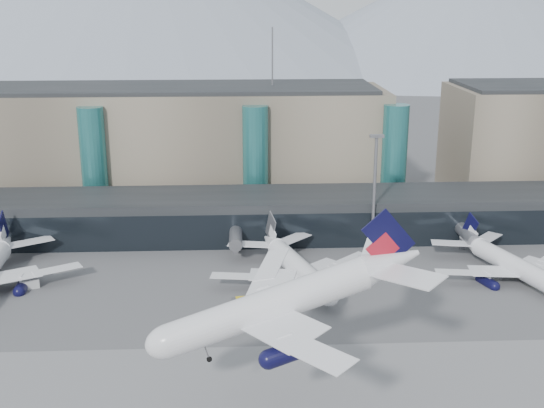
{
  "coord_description": "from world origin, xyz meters",
  "views": [
    {
      "loc": [
        1.26,
        -92.03,
        52.94
      ],
      "look_at": [
        7.15,
        32.0,
        15.51
      ],
      "focal_mm": 45.0,
      "sensor_mm": 36.0,
      "label": 1
    }
  ],
  "objects_px": {
    "veh_g": "(301,279)",
    "jet_parked_mid": "(293,258)",
    "veh_h": "(247,304)",
    "veh_e": "(544,277)",
    "veh_a": "(30,284)",
    "veh_d": "(359,263)",
    "jet_parked_right": "(505,256)",
    "hero_jet": "(295,291)",
    "lightmast_mid": "(375,186)",
    "veh_c": "(242,305)"
  },
  "relations": [
    {
      "from": "veh_g",
      "to": "jet_parked_mid",
      "type": "bearing_deg",
      "value": -172.01
    },
    {
      "from": "veh_h",
      "to": "veh_e",
      "type": "bearing_deg",
      "value": 2.88
    },
    {
      "from": "veh_a",
      "to": "veh_d",
      "type": "xyz_separation_m",
      "value": [
        64.46,
        7.61,
        -0.03
      ]
    },
    {
      "from": "jet_parked_right",
      "to": "veh_h",
      "type": "height_order",
      "value": "jet_parked_right"
    },
    {
      "from": "veh_a",
      "to": "veh_e",
      "type": "relative_size",
      "value": 1.11
    },
    {
      "from": "hero_jet",
      "to": "jet_parked_mid",
      "type": "height_order",
      "value": "hero_jet"
    },
    {
      "from": "jet_parked_mid",
      "to": "lightmast_mid",
      "type": "bearing_deg",
      "value": -68.14
    },
    {
      "from": "veh_g",
      "to": "veh_h",
      "type": "xyz_separation_m",
      "value": [
        -10.57,
        -11.47,
        0.39
      ]
    },
    {
      "from": "jet_parked_mid",
      "to": "veh_e",
      "type": "height_order",
      "value": "jet_parked_mid"
    },
    {
      "from": "hero_jet",
      "to": "veh_c",
      "type": "bearing_deg",
      "value": 93.3
    },
    {
      "from": "jet_parked_right",
      "to": "veh_g",
      "type": "xyz_separation_m",
      "value": [
        -40.82,
        -2.18,
        -3.34
      ]
    },
    {
      "from": "hero_jet",
      "to": "veh_c",
      "type": "height_order",
      "value": "hero_jet"
    },
    {
      "from": "hero_jet",
      "to": "veh_g",
      "type": "xyz_separation_m",
      "value": [
        4.85,
        43.81,
        -17.13
      ]
    },
    {
      "from": "lightmast_mid",
      "to": "hero_jet",
      "type": "height_order",
      "value": "lightmast_mid"
    },
    {
      "from": "veh_c",
      "to": "veh_d",
      "type": "height_order",
      "value": "veh_c"
    },
    {
      "from": "veh_d",
      "to": "veh_e",
      "type": "bearing_deg",
      "value": -70.52
    },
    {
      "from": "veh_e",
      "to": "veh_g",
      "type": "xyz_separation_m",
      "value": [
        -47.61,
        1.63,
        -0.12
      ]
    },
    {
      "from": "jet_parked_mid",
      "to": "veh_e",
      "type": "relative_size",
      "value": 12.34
    },
    {
      "from": "veh_e",
      "to": "veh_h",
      "type": "xyz_separation_m",
      "value": [
        -58.19,
        -9.84,
        0.28
      ]
    },
    {
      "from": "jet_parked_mid",
      "to": "veh_d",
      "type": "height_order",
      "value": "jet_parked_mid"
    },
    {
      "from": "veh_h",
      "to": "jet_parked_mid",
      "type": "bearing_deg",
      "value": 49.53
    },
    {
      "from": "veh_a",
      "to": "veh_c",
      "type": "xyz_separation_m",
      "value": [
        40.44,
        -11.78,
        0.17
      ]
    },
    {
      "from": "veh_c",
      "to": "veh_h",
      "type": "distance_m",
      "value": 0.98
    },
    {
      "from": "veh_a",
      "to": "veh_h",
      "type": "bearing_deg",
      "value": -38.17
    },
    {
      "from": "hero_jet",
      "to": "veh_a",
      "type": "xyz_separation_m",
      "value": [
        -47.04,
        43.69,
        -16.93
      ]
    },
    {
      "from": "jet_parked_right",
      "to": "veh_c",
      "type": "height_order",
      "value": "jet_parked_right"
    },
    {
      "from": "veh_a",
      "to": "lightmast_mid",
      "type": "bearing_deg",
      "value": -8.22
    },
    {
      "from": "jet_parked_mid",
      "to": "veh_c",
      "type": "distance_m",
      "value": 17.68
    },
    {
      "from": "jet_parked_mid",
      "to": "veh_d",
      "type": "bearing_deg",
      "value": -87.51
    },
    {
      "from": "lightmast_mid",
      "to": "veh_e",
      "type": "distance_m",
      "value": 38.53
    },
    {
      "from": "lightmast_mid",
      "to": "veh_h",
      "type": "xyz_separation_m",
      "value": [
        -27.87,
        -29.36,
        -13.32
      ]
    },
    {
      "from": "jet_parked_right",
      "to": "veh_a",
      "type": "relative_size",
      "value": 10.39
    },
    {
      "from": "hero_jet",
      "to": "veh_d",
      "type": "xyz_separation_m",
      "value": [
        17.42,
        51.3,
        -16.96
      ]
    },
    {
      "from": "hero_jet",
      "to": "jet_parked_right",
      "type": "distance_m",
      "value": 66.26
    },
    {
      "from": "lightmast_mid",
      "to": "jet_parked_right",
      "type": "height_order",
      "value": "lightmast_mid"
    },
    {
      "from": "veh_a",
      "to": "veh_e",
      "type": "xyz_separation_m",
      "value": [
        99.51,
        -1.51,
        -0.08
      ]
    },
    {
      "from": "veh_d",
      "to": "veh_g",
      "type": "bearing_deg",
      "value": 154.89
    },
    {
      "from": "lightmast_mid",
      "to": "jet_parked_right",
      "type": "relative_size",
      "value": 0.77
    },
    {
      "from": "hero_jet",
      "to": "jet_parked_right",
      "type": "bearing_deg",
      "value": 36.81
    },
    {
      "from": "veh_g",
      "to": "veh_h",
      "type": "relative_size",
      "value": 0.61
    },
    {
      "from": "veh_c",
      "to": "veh_g",
      "type": "height_order",
      "value": "veh_c"
    },
    {
      "from": "hero_jet",
      "to": "veh_c",
      "type": "xyz_separation_m",
      "value": [
        -6.6,
        31.91,
        -16.76
      ]
    },
    {
      "from": "veh_a",
      "to": "veh_h",
      "type": "height_order",
      "value": "veh_h"
    },
    {
      "from": "veh_c",
      "to": "veh_g",
      "type": "xyz_separation_m",
      "value": [
        11.45,
        11.9,
        -0.37
      ]
    },
    {
      "from": "veh_a",
      "to": "veh_g",
      "type": "height_order",
      "value": "veh_a"
    },
    {
      "from": "jet_parked_mid",
      "to": "veh_a",
      "type": "relative_size",
      "value": 11.14
    },
    {
      "from": "veh_e",
      "to": "lightmast_mid",
      "type": "bearing_deg",
      "value": 169.53
    },
    {
      "from": "veh_c",
      "to": "lightmast_mid",
      "type": "bearing_deg",
      "value": 45.6
    },
    {
      "from": "veh_g",
      "to": "veh_h",
      "type": "distance_m",
      "value": 15.6
    },
    {
      "from": "veh_e",
      "to": "veh_g",
      "type": "height_order",
      "value": "veh_e"
    }
  ]
}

